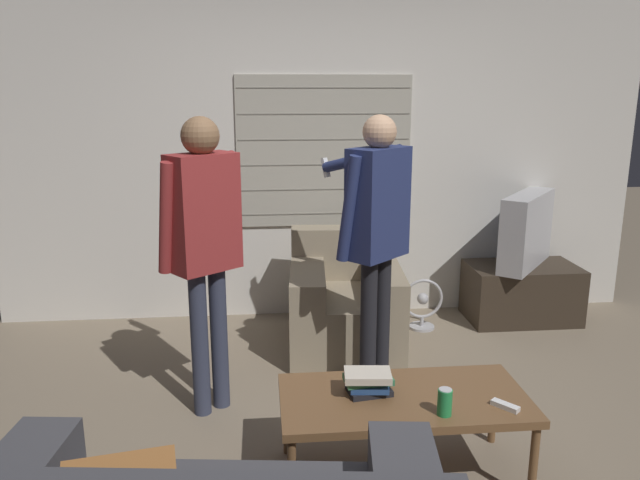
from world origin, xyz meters
name	(u,v)px	position (x,y,z in m)	size (l,w,h in m)	color
ground_plane	(357,443)	(0.00, 0.00, 0.00)	(16.00, 16.00, 0.00)	#7F705B
wall_back	(321,161)	(0.00, 2.03, 1.28)	(5.20, 0.08, 2.55)	silver
armchair_beige	(345,303)	(0.11, 1.31, 0.33)	(0.85, 0.97, 0.82)	gray
coffee_table	(404,403)	(0.17, -0.30, 0.39)	(1.18, 0.58, 0.43)	brown
tv_stand	(521,293)	(1.60, 1.68, 0.23)	(0.87, 0.51, 0.46)	#33281E
tv	(526,230)	(1.60, 1.68, 0.75)	(0.65, 0.73, 0.59)	#B2B2B7
person_left_standing	(203,232)	(-0.81, 0.46, 1.08)	(0.48, 0.80, 1.71)	#33384C
person_right_standing	(376,222)	(0.19, 0.61, 1.08)	(0.49, 0.82, 1.71)	black
book_stack	(369,382)	(0.01, -0.26, 0.49)	(0.24, 0.19, 0.12)	black
soda_can	(445,402)	(0.31, -0.49, 0.49)	(0.07, 0.07, 0.13)	#238E47
spare_remote	(505,406)	(0.61, -0.46, 0.44)	(0.11, 0.13, 0.02)	white
floor_fan	(422,305)	(0.76, 1.57, 0.19)	(0.32, 0.20, 0.40)	#A8A8AD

